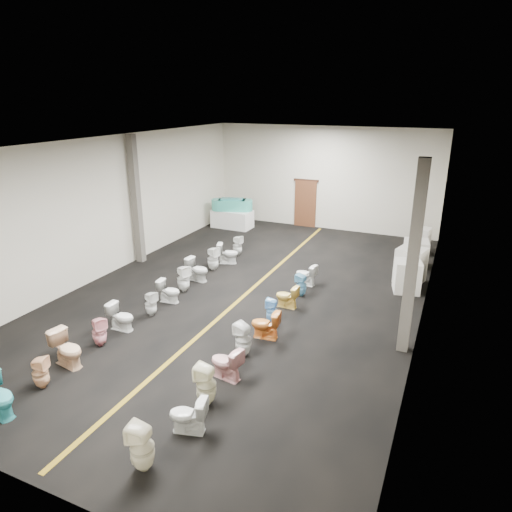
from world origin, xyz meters
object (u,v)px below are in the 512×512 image
object	(u,v)px
toilet_left_5	(151,304)
toilet_left_2	(67,349)
toilet_left_3	(99,332)
toilet_left_7	(183,279)
toilet_right_7	(287,296)
toilet_right_8	(301,285)
display_table	(232,219)
appliance_crate_d	(420,240)
toilet_right_3	(226,363)
appliance_crate_a	(407,276)
toilet_right_5	(265,325)
bathtub	(232,205)
toilet_right_2	(206,385)
toilet_left_11	(237,246)
toilet_right_9	(306,274)
toilet_left_9	(213,259)
toilet_left_8	(197,269)
toilet_left_4	(121,317)
toilet_left_6	(169,291)
appliance_crate_c	(415,253)
toilet_right_0	(142,447)
toilet_left_1	(40,373)
toilet_right_1	(188,415)
toilet_left_10	(228,253)
appliance_crate_b	(411,265)
toilet_right_4	(243,340)

from	to	relation	value
toilet_left_5	toilet_left_2	bearing A→B (deg)	-170.54
toilet_left_3	toilet_left_7	world-z (taller)	toilet_left_7
toilet_right_7	toilet_right_8	bearing A→B (deg)	174.65
display_table	toilet_left_3	distance (m)	10.81
appliance_crate_d	toilet_right_3	bearing A→B (deg)	-105.76
appliance_crate_a	toilet_right_5	xyz separation A→B (m)	(-2.83, -4.42, -0.12)
bathtub	toilet_right_2	distance (m)	12.69
toilet_left_11	toilet_right_9	size ratio (longest dim) A/B	1.11
display_table	toilet_left_9	distance (m)	5.46
toilet_left_2	toilet_right_5	distance (m)	4.57
toilet_left_2	toilet_left_8	xyz separation A→B (m)	(0.06, 5.46, -0.03)
toilet_left_4	toilet_left_11	world-z (taller)	toilet_left_11
toilet_left_6	toilet_right_5	distance (m)	3.47
appliance_crate_d	bathtub	bearing A→B (deg)	178.13
appliance_crate_c	toilet_right_8	size ratio (longest dim) A/B	1.35
toilet_right_0	toilet_right_2	bearing A→B (deg)	170.44
toilet_left_2	toilet_right_8	xyz separation A→B (m)	(3.53, 5.67, -0.06)
toilet_left_1	toilet_right_7	size ratio (longest dim) A/B	1.07
toilet_left_5	toilet_left_7	size ratio (longest dim) A/B	0.83
toilet_right_0	toilet_right_9	size ratio (longest dim) A/B	1.25
display_table	toilet_left_11	bearing A→B (deg)	-60.31
toilet_left_4	toilet_left_5	distance (m)	0.98
appliance_crate_d	toilet_right_2	world-z (taller)	appliance_crate_d
toilet_left_4	toilet_left_2	bearing A→B (deg)	179.12
toilet_right_0	toilet_left_6	bearing A→B (deg)	-156.16
toilet_right_7	toilet_right_8	world-z (taller)	toilet_right_8
toilet_right_1	toilet_right_9	distance (m)	7.31
toilet_left_9	toilet_right_1	size ratio (longest dim) A/B	1.20
toilet_right_1	toilet_left_6	bearing A→B (deg)	-156.72
display_table	toilet_left_1	size ratio (longest dim) A/B	2.53
appliance_crate_c	toilet_right_2	distance (m)	10.10
appliance_crate_a	toilet_left_8	size ratio (longest dim) A/B	1.28
toilet_left_8	toilet_left_9	xyz separation A→B (m)	(0.01, 1.01, 0.04)
toilet_left_10	display_table	bearing A→B (deg)	5.44
appliance_crate_b	toilet_right_9	xyz separation A→B (m)	(-2.98, -1.62, -0.22)
toilet_right_2	toilet_right_8	world-z (taller)	toilet_right_2
toilet_left_2	toilet_left_5	world-z (taller)	toilet_left_2
appliance_crate_a	toilet_right_4	distance (m)	6.15
toilet_left_4	toilet_right_4	size ratio (longest dim) A/B	0.87
toilet_left_6	toilet_right_4	size ratio (longest dim) A/B	0.82
toilet_left_5	toilet_right_8	distance (m)	4.42
appliance_crate_c	toilet_right_7	size ratio (longest dim) A/B	1.41
appliance_crate_a	toilet_right_3	world-z (taller)	appliance_crate_a
bathtub	toilet_left_1	size ratio (longest dim) A/B	2.54
toilet_left_2	toilet_left_1	bearing A→B (deg)	-162.29
toilet_left_6	toilet_right_7	bearing A→B (deg)	-76.96
toilet_left_2	bathtub	bearing A→B (deg)	18.32
toilet_left_11	appliance_crate_c	bearing A→B (deg)	-69.49
toilet_right_0	toilet_right_9	bearing A→B (deg)	173.39
toilet_left_4	appliance_crate_a	bearing A→B (deg)	-50.44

